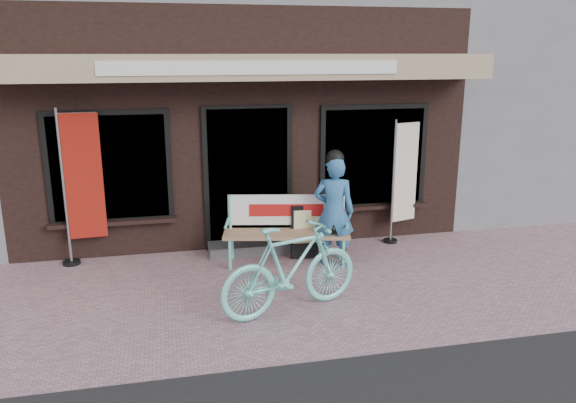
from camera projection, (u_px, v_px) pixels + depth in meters
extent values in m
plane|color=#A67F89|center=(274.00, 299.00, 6.91)|extent=(70.00, 70.00, 0.00)
cube|color=black|center=(225.00, 112.00, 11.17)|extent=(7.00, 6.00, 3.60)
cube|color=tan|center=(250.00, 67.00, 7.76)|extent=(7.00, 0.80, 0.35)
cube|color=white|center=(254.00, 68.00, 7.37)|extent=(4.00, 0.02, 0.18)
cube|color=black|center=(248.00, 178.00, 8.50)|extent=(1.20, 0.06, 2.10)
cube|color=black|center=(248.00, 178.00, 8.49)|extent=(1.35, 0.04, 2.20)
cube|color=black|center=(109.00, 168.00, 8.02)|extent=(1.60, 0.06, 1.50)
cube|color=black|center=(373.00, 157.00, 8.85)|extent=(1.60, 0.06, 1.50)
cube|color=black|center=(109.00, 168.00, 8.01)|extent=(1.75, 0.04, 1.65)
cube|color=black|center=(374.00, 157.00, 8.84)|extent=(1.75, 0.04, 1.65)
cube|color=black|center=(114.00, 222.00, 8.17)|extent=(1.80, 0.18, 0.06)
cube|color=black|center=(373.00, 207.00, 9.00)|extent=(1.80, 0.18, 0.06)
cube|color=#59595B|center=(252.00, 247.00, 8.54)|extent=(1.30, 0.45, 0.15)
cylinder|color=#73E0D6|center=(230.00, 255.00, 7.84)|extent=(0.05, 0.05, 0.42)
cylinder|color=#73E0D6|center=(232.00, 245.00, 8.22)|extent=(0.05, 0.05, 0.42)
cylinder|color=#73E0D6|center=(343.00, 254.00, 7.85)|extent=(0.05, 0.05, 0.42)
cylinder|color=#73E0D6|center=(340.00, 245.00, 8.24)|extent=(0.05, 0.05, 0.42)
cube|color=#A27C58|center=(286.00, 234.00, 7.98)|extent=(1.84, 0.80, 0.05)
cylinder|color=#73E0D6|center=(230.00, 214.00, 8.09)|extent=(0.05, 0.05, 0.55)
cylinder|color=#73E0D6|center=(343.00, 213.00, 8.11)|extent=(0.05, 0.05, 0.55)
cube|color=white|center=(286.00, 210.00, 8.11)|extent=(1.66, 0.38, 0.45)
cube|color=#B21414|center=(286.00, 210.00, 8.09)|extent=(1.05, 0.23, 0.18)
cylinder|color=#73E0D6|center=(227.00, 223.00, 7.92)|extent=(0.13, 0.44, 0.04)
cylinder|color=#73E0D6|center=(346.00, 222.00, 7.94)|extent=(0.13, 0.44, 0.04)
imported|color=#2E69A0|center=(334.00, 211.00, 7.88)|extent=(0.66, 0.54, 1.57)
sphere|color=black|center=(335.00, 159.00, 7.69)|extent=(0.32, 0.32, 0.25)
imported|color=#73E0D6|center=(291.00, 268.00, 6.47)|extent=(1.85, 1.01, 1.07)
cylinder|color=gray|center=(64.00, 189.00, 7.78)|extent=(0.04, 0.04, 2.23)
cylinder|color=gray|center=(76.00, 113.00, 7.58)|extent=(0.51, 0.07, 0.02)
cube|color=#9D1A11|center=(84.00, 177.00, 7.82)|extent=(0.51, 0.08, 1.77)
cylinder|color=black|center=(72.00, 262.00, 8.06)|extent=(0.26, 0.26, 0.05)
cylinder|color=gray|center=(393.00, 182.00, 8.74)|extent=(0.04, 0.04, 1.97)
cylinder|color=gray|center=(407.00, 123.00, 8.61)|extent=(0.43, 0.15, 0.02)
cube|color=beige|center=(405.00, 172.00, 8.82)|extent=(0.43, 0.16, 1.56)
cylinder|color=black|center=(390.00, 241.00, 8.99)|extent=(0.27, 0.27, 0.04)
cube|color=black|center=(305.00, 232.00, 8.21)|extent=(0.41, 0.09, 0.81)
cube|color=beige|center=(305.00, 227.00, 8.14)|extent=(0.34, 0.03, 0.50)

